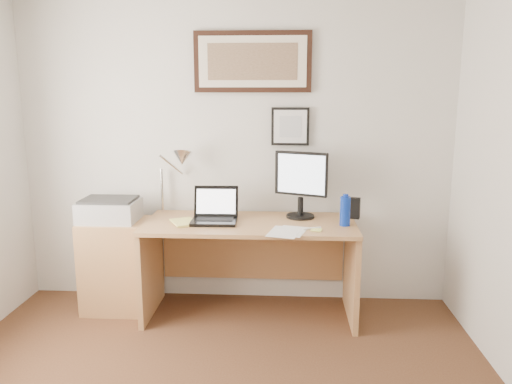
# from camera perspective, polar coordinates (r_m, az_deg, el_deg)

# --- Properties ---
(wall_back) EXTENTS (3.50, 0.02, 2.50)m
(wall_back) POSITION_cam_1_polar(r_m,az_deg,el_deg) (4.07, -2.47, 4.74)
(wall_back) COLOR silver
(wall_back) RESTS_ON ground
(side_cabinet) EXTENTS (0.50, 0.40, 0.73)m
(side_cabinet) POSITION_cam_1_polar(r_m,az_deg,el_deg) (4.16, -15.65, -8.06)
(side_cabinet) COLOR #A47345
(side_cabinet) RESTS_ON floor
(water_bottle) EXTENTS (0.08, 0.08, 0.22)m
(water_bottle) POSITION_cam_1_polar(r_m,az_deg,el_deg) (3.73, 10.15, -2.17)
(water_bottle) COLOR #0C2CA1
(water_bottle) RESTS_ON desk
(bottle_cap) EXTENTS (0.04, 0.04, 0.02)m
(bottle_cap) POSITION_cam_1_polar(r_m,az_deg,el_deg) (3.70, 10.21, -0.39)
(bottle_cap) COLOR #0C2CA1
(bottle_cap) RESTS_ON water_bottle
(speaker) EXTENTS (0.09, 0.08, 0.16)m
(speaker) POSITION_cam_1_polar(r_m,az_deg,el_deg) (3.96, 11.27, -1.83)
(speaker) COLOR black
(speaker) RESTS_ON desk
(paper_sheet_a) EXTENTS (0.26, 0.32, 0.00)m
(paper_sheet_a) POSITION_cam_1_polar(r_m,az_deg,el_deg) (3.55, 4.04, -4.49)
(paper_sheet_a) COLOR white
(paper_sheet_a) RESTS_ON desk
(paper_sheet_b) EXTENTS (0.27, 0.33, 0.00)m
(paper_sheet_b) POSITION_cam_1_polar(r_m,az_deg,el_deg) (3.53, 3.26, -4.58)
(paper_sheet_b) COLOR white
(paper_sheet_b) RESTS_ON desk
(sticky_pad) EXTENTS (0.09, 0.09, 0.01)m
(sticky_pad) POSITION_cam_1_polar(r_m,az_deg,el_deg) (3.58, 6.92, -4.32)
(sticky_pad) COLOR #E7EC70
(sticky_pad) RESTS_ON desk
(marker_pen) EXTENTS (0.14, 0.06, 0.02)m
(marker_pen) POSITION_cam_1_polar(r_m,az_deg,el_deg) (3.61, 6.40, -4.16)
(marker_pen) COLOR white
(marker_pen) RESTS_ON desk
(book) EXTENTS (0.26, 0.28, 0.02)m
(book) POSITION_cam_1_polar(r_m,az_deg,el_deg) (3.77, -9.44, -3.58)
(book) COLOR #E9E46D
(book) RESTS_ON desk
(desk) EXTENTS (1.60, 0.70, 0.75)m
(desk) POSITION_cam_1_polar(r_m,az_deg,el_deg) (3.94, -0.62, -6.45)
(desk) COLOR #A47345
(desk) RESTS_ON floor
(laptop) EXTENTS (0.35, 0.30, 0.26)m
(laptop) POSITION_cam_1_polar(r_m,az_deg,el_deg) (3.81, -4.73, -2.54)
(laptop) COLOR black
(laptop) RESTS_ON desk
(lcd_monitor) EXTENTS (0.40, 0.22, 0.52)m
(lcd_monitor) POSITION_cam_1_polar(r_m,az_deg,el_deg) (3.88, 5.16, 1.22)
(lcd_monitor) COLOR black
(lcd_monitor) RESTS_ON desk
(printer) EXTENTS (0.44, 0.34, 0.18)m
(printer) POSITION_cam_1_polar(r_m,az_deg,el_deg) (4.05, -16.41, -1.97)
(printer) COLOR #A8A8AB
(printer) RESTS_ON side_cabinet
(desk_lamp) EXTENTS (0.29, 0.27, 0.53)m
(desk_lamp) POSITION_cam_1_polar(r_m,az_deg,el_deg) (3.96, -8.65, 3.51)
(desk_lamp) COLOR silver
(desk_lamp) RESTS_ON desk
(picture_large) EXTENTS (0.92, 0.04, 0.47)m
(picture_large) POSITION_cam_1_polar(r_m,az_deg,el_deg) (4.01, -0.40, 14.66)
(picture_large) COLOR black
(picture_large) RESTS_ON wall_back
(picture_small) EXTENTS (0.30, 0.03, 0.30)m
(picture_small) POSITION_cam_1_polar(r_m,az_deg,el_deg) (4.01, 3.93, 7.48)
(picture_small) COLOR black
(picture_small) RESTS_ON wall_back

